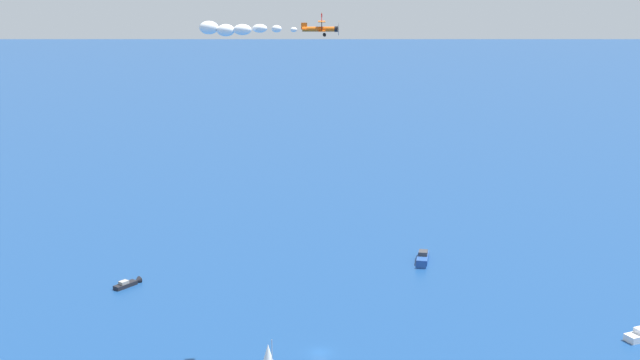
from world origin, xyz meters
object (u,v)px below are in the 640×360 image
motorboat_far_port (129,283)px  motorboat_trailing (422,259)px  biplane_lead (322,28)px  wingwalker_lead (322,16)px

motorboat_far_port → motorboat_trailing: bearing=101.2°
biplane_lead → wingwalker_lead: (-0.05, 0.01, 2.15)m
motorboat_far_port → motorboat_trailing: (-14.49, 72.84, 0.26)m
motorboat_far_port → biplane_lead: bearing=49.5°
motorboat_trailing → biplane_lead: size_ratio=1.54×
motorboat_far_port → biplane_lead: biplane_lead is taller
biplane_lead → wingwalker_lead: bearing=163.1°
motorboat_far_port → wingwalker_lead: size_ratio=4.60×
motorboat_far_port → wingwalker_lead: (38.22, 44.83, 64.53)m
motorboat_trailing → biplane_lead: 86.18m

